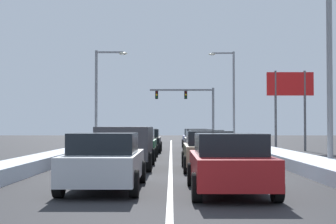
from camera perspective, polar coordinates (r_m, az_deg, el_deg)
ground_plane at (r=27.22m, az=0.33°, el=-5.20°), size 135.90×135.90×0.00m
lane_stripe_between_right_lane_and_center_lane at (r=32.44m, az=0.34°, el=-4.62°), size 0.14×57.50×0.01m
snow_bank_right_shoulder at (r=32.85m, az=9.65°, el=-4.16°), size 1.70×57.50×0.47m
snow_bank_left_shoulder at (r=32.86m, az=-8.97°, el=-4.15°), size 1.27×57.50×0.49m
sedan_red_right_lane_nearest at (r=12.79m, az=6.94°, el=-5.77°), size 2.00×4.50×1.51m
sedan_tan_right_lane_second at (r=19.44m, az=4.61°, el=-4.36°), size 2.00×4.50×1.51m
sedan_maroon_right_lane_third at (r=25.75m, az=4.32°, el=-3.70°), size 2.00×4.50×1.51m
sedan_gray_right_lane_fourth at (r=31.93m, az=3.54°, el=-3.30°), size 2.00×4.50×1.51m
sedan_navy_right_lane_fifth at (r=38.71m, az=3.10°, el=-3.01°), size 2.00×4.50×1.51m
sedan_silver_center_lane_nearest at (r=13.54m, az=-7.17°, el=-5.54°), size 2.00×4.50×1.51m
suv_charcoal_center_lane_second at (r=20.34m, az=-4.73°, el=-3.53°), size 2.16×4.90×1.67m
sedan_green_center_lane_third at (r=26.45m, az=-3.41°, el=-3.64°), size 2.00×4.50×1.51m
sedan_black_center_lane_fourth at (r=33.05m, az=-2.48°, el=-3.25°), size 2.00×4.50×1.51m
sedan_white_center_lane_fifth at (r=39.09m, az=-2.43°, el=-3.00°), size 2.00×4.50×1.51m
traffic_light_gantry at (r=58.64m, az=2.88°, el=1.10°), size 7.54×0.47×6.20m
street_lamp_right_near at (r=20.36m, az=16.81°, el=6.57°), size 2.66×0.36×7.57m
street_lamp_right_mid at (r=51.18m, az=7.11°, el=2.60°), size 2.66×0.36×9.27m
street_lamp_left_mid at (r=41.33m, az=-7.64°, el=2.62°), size 2.66×0.36×7.90m
roadside_sign_right at (r=35.33m, az=13.70°, el=2.18°), size 3.20×0.16×5.50m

